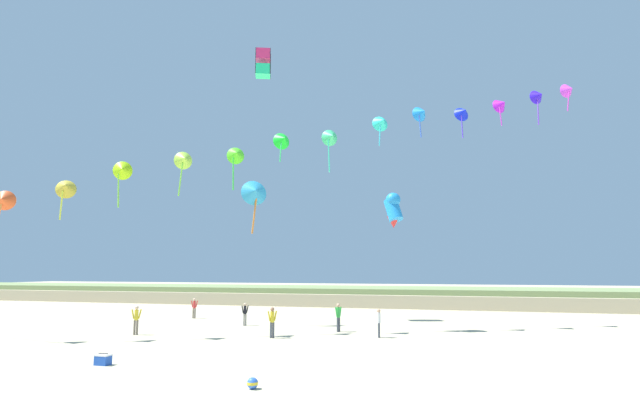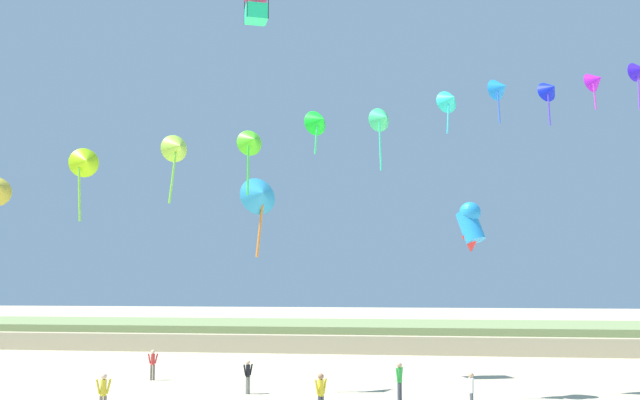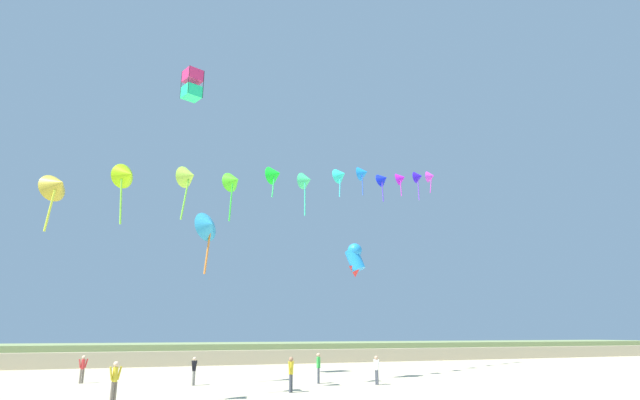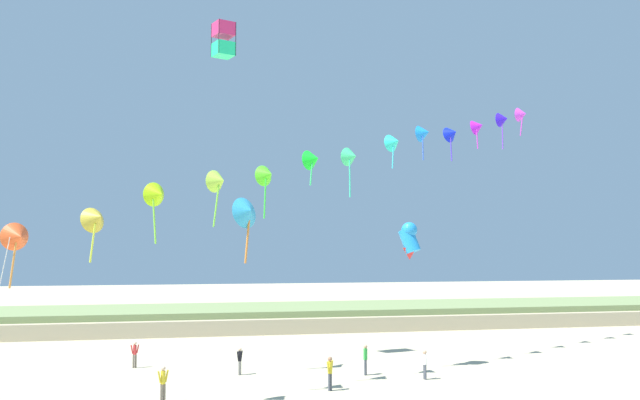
# 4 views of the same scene
# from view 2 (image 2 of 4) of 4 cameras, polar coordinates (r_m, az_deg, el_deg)

# --- Properties ---
(dune_ridge) EXTENTS (120.00, 13.03, 1.83)m
(dune_ridge) POSITION_cam_2_polar(r_m,az_deg,el_deg) (55.06, 4.81, -11.22)
(dune_ridge) COLOR tan
(dune_ridge) RESTS_ON ground
(person_near_left) EXTENTS (0.41, 0.45, 1.53)m
(person_near_left) POSITION_cam_2_polar(r_m,az_deg,el_deg) (32.31, -6.09, -14.38)
(person_near_left) COLOR gray
(person_near_left) RESTS_ON ground
(person_near_right) EXTENTS (0.46, 0.49, 1.69)m
(person_near_right) POSITION_cam_2_polar(r_m,az_deg,el_deg) (26.46, 0.07, -15.91)
(person_near_right) COLOR #474C56
(person_near_right) RESTS_ON ground
(person_mid_center) EXTENTS (0.54, 0.37, 1.67)m
(person_mid_center) POSITION_cam_2_polar(r_m,az_deg,el_deg) (27.80, -17.78, -15.17)
(person_mid_center) COLOR #726656
(person_mid_center) RESTS_ON ground
(person_far_left) EXTENTS (0.53, 0.28, 1.56)m
(person_far_left) POSITION_cam_2_polar(r_m,az_deg,el_deg) (37.47, -13.91, -13.14)
(person_far_left) COLOR #726656
(person_far_left) RESTS_ON ground
(person_far_right) EXTENTS (0.22, 0.56, 1.58)m
(person_far_right) POSITION_cam_2_polar(r_m,az_deg,el_deg) (28.14, 12.62, -15.33)
(person_far_right) COLOR #474C56
(person_far_right) RESTS_ON ground
(person_far_center) EXTENTS (0.34, 0.57, 1.71)m
(person_far_center) POSITION_cam_2_polar(r_m,az_deg,el_deg) (29.93, 6.71, -14.78)
(person_far_center) COLOR #474C56
(person_far_center) RESTS_ON ground
(kite_banner_string) EXTENTS (35.16, 21.36, 18.29)m
(kite_banner_string) POSITION_cam_2_polar(r_m,az_deg,el_deg) (31.25, 5.76, 7.19)
(kite_banner_string) COLOR #E75424
(large_kite_low_lead) EXTENTS (1.65, 1.60, 2.29)m
(large_kite_low_lead) POSITION_cam_2_polar(r_m,az_deg,el_deg) (31.57, 12.55, -2.07)
(large_kite_low_lead) COLOR #208EE5
(large_kite_mid_trail) EXTENTS (1.57, 1.57, 2.22)m
(large_kite_mid_trail) POSITION_cam_2_polar(r_m,az_deg,el_deg) (39.66, -5.38, 16.22)
(large_kite_mid_trail) COLOR #23EB92
(large_kite_high_solo) EXTENTS (2.06, 1.91, 3.97)m
(large_kite_high_solo) POSITION_cam_2_polar(r_m,az_deg,el_deg) (32.53, -5.06, 0.43)
(large_kite_high_solo) COLOR #33A7DD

